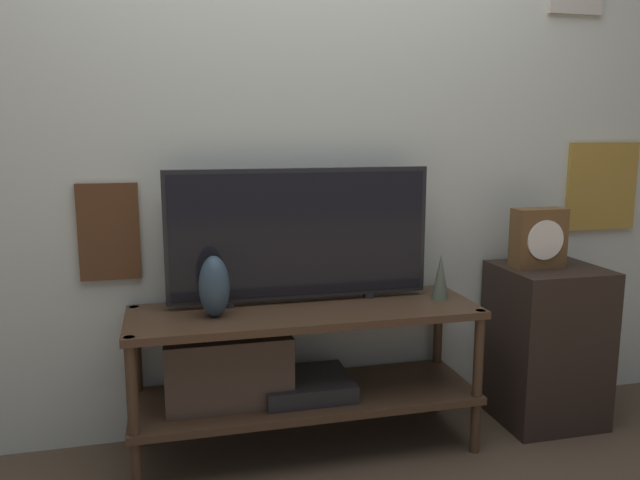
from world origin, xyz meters
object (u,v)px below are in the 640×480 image
object	(u,v)px
vase_urn_stoneware	(214,287)
mantel_clock	(539,238)
television	(301,234)
vase_slim_bronze	(440,277)

from	to	relation	value
vase_urn_stoneware	mantel_clock	distance (m)	1.41
television	vase_urn_stoneware	world-z (taller)	television
television	vase_urn_stoneware	bearing A→B (deg)	-161.47
television	vase_slim_bronze	xyz separation A→B (m)	(0.58, -0.09, -0.19)
vase_slim_bronze	vase_urn_stoneware	size ratio (longest dim) A/B	0.80
vase_slim_bronze	vase_urn_stoneware	distance (m)	0.94
television	vase_slim_bronze	distance (m)	0.61
television	vase_slim_bronze	bearing A→B (deg)	-8.96
vase_urn_stoneware	mantel_clock	xyz separation A→B (m)	(1.40, 0.05, 0.12)
vase_slim_bronze	mantel_clock	xyz separation A→B (m)	(0.47, 0.02, 0.14)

